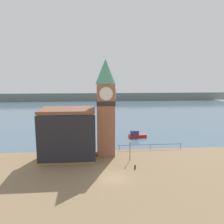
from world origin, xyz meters
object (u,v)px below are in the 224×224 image
at_px(mooring_bollard_near, 135,167).
at_px(lamp_post, 130,147).
at_px(pier_building, 68,134).
at_px(boat_near, 137,135).
at_px(clock_tower, 106,105).

bearing_deg(mooring_bollard_near, lamp_post, 93.61).
height_order(pier_building, lamp_post, pier_building).
relative_size(pier_building, mooring_bollard_near, 14.54).
height_order(boat_near, mooring_bollard_near, boat_near).
bearing_deg(lamp_post, clock_tower, 138.29).
bearing_deg(boat_near, mooring_bollard_near, -107.55).
bearing_deg(mooring_bollard_near, boat_near, 77.90).
relative_size(clock_tower, lamp_post, 4.93).
relative_size(boat_near, lamp_post, 1.20).
height_order(pier_building, mooring_bollard_near, pier_building).
height_order(clock_tower, pier_building, clock_tower).
height_order(clock_tower, boat_near, clock_tower).
bearing_deg(mooring_bollard_near, pier_building, 152.68).
distance_m(clock_tower, mooring_bollard_near, 12.97).
xyz_separation_m(clock_tower, mooring_bollard_near, (4.45, -7.58, -9.53)).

